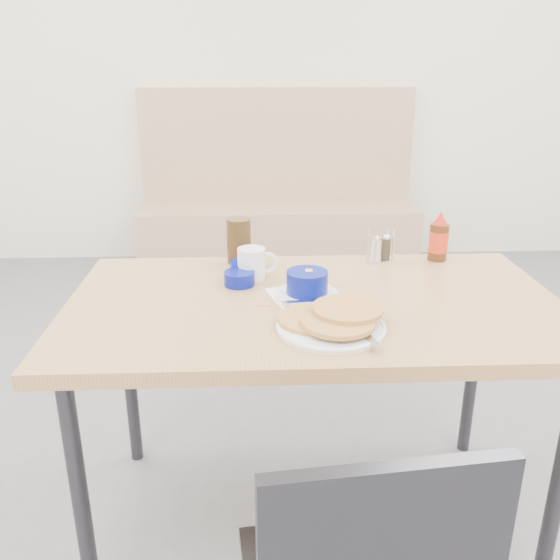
{
  "coord_description": "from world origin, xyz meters",
  "views": [
    {
      "loc": [
        -0.17,
        -1.3,
        1.4
      ],
      "look_at": [
        -0.1,
        0.25,
        0.82
      ],
      "focal_mm": 38.0,
      "sensor_mm": 36.0,
      "label": 1
    }
  ],
  "objects_px": {
    "grits_setting": "(307,287)",
    "syrup_bottle": "(439,239)",
    "booth_bench": "(278,217)",
    "amber_tumbler": "(239,241)",
    "coffee_mug": "(253,263)",
    "butter_bowl": "(239,279)",
    "condiment_caddy": "(381,250)",
    "dining_table": "(314,320)",
    "creamer_bowl": "(247,269)",
    "pancake_plate": "(332,322)"
  },
  "relations": [
    {
      "from": "booth_bench",
      "to": "creamer_bowl",
      "type": "distance_m",
      "value": 2.37
    },
    {
      "from": "butter_bowl",
      "to": "amber_tumbler",
      "type": "bearing_deg",
      "value": 91.2
    },
    {
      "from": "booth_bench",
      "to": "amber_tumbler",
      "type": "height_order",
      "value": "booth_bench"
    },
    {
      "from": "grits_setting",
      "to": "dining_table",
      "type": "bearing_deg",
      "value": -38.78
    },
    {
      "from": "booth_bench",
      "to": "butter_bowl",
      "type": "bearing_deg",
      "value": -95.11
    },
    {
      "from": "pancake_plate",
      "to": "booth_bench",
      "type": "bearing_deg",
      "value": 90.53
    },
    {
      "from": "coffee_mug",
      "to": "creamer_bowl",
      "type": "distance_m",
      "value": 0.04
    },
    {
      "from": "pancake_plate",
      "to": "coffee_mug",
      "type": "relative_size",
      "value": 2.18
    },
    {
      "from": "pancake_plate",
      "to": "amber_tumbler",
      "type": "bearing_deg",
      "value": 114.58
    },
    {
      "from": "coffee_mug",
      "to": "butter_bowl",
      "type": "relative_size",
      "value": 1.36
    },
    {
      "from": "creamer_bowl",
      "to": "syrup_bottle",
      "type": "relative_size",
      "value": 0.61
    },
    {
      "from": "booth_bench",
      "to": "syrup_bottle",
      "type": "xyz_separation_m",
      "value": [
        0.45,
        -2.19,
        0.48
      ]
    },
    {
      "from": "coffee_mug",
      "to": "syrup_bottle",
      "type": "distance_m",
      "value": 0.65
    },
    {
      "from": "creamer_bowl",
      "to": "butter_bowl",
      "type": "distance_m",
      "value": 0.09
    },
    {
      "from": "coffee_mug",
      "to": "syrup_bottle",
      "type": "xyz_separation_m",
      "value": [
        0.63,
        0.16,
        0.02
      ]
    },
    {
      "from": "grits_setting",
      "to": "creamer_bowl",
      "type": "xyz_separation_m",
      "value": [
        -0.17,
        0.2,
        -0.01
      ]
    },
    {
      "from": "dining_table",
      "to": "pancake_plate",
      "type": "height_order",
      "value": "pancake_plate"
    },
    {
      "from": "dining_table",
      "to": "condiment_caddy",
      "type": "distance_m",
      "value": 0.44
    },
    {
      "from": "creamer_bowl",
      "to": "butter_bowl",
      "type": "bearing_deg",
      "value": -103.99
    },
    {
      "from": "booth_bench",
      "to": "butter_bowl",
      "type": "height_order",
      "value": "booth_bench"
    },
    {
      "from": "pancake_plate",
      "to": "creamer_bowl",
      "type": "distance_m",
      "value": 0.46
    },
    {
      "from": "pancake_plate",
      "to": "butter_bowl",
      "type": "bearing_deg",
      "value": 126.64
    },
    {
      "from": "dining_table",
      "to": "pancake_plate",
      "type": "bearing_deg",
      "value": -82.69
    },
    {
      "from": "dining_table",
      "to": "condiment_caddy",
      "type": "xyz_separation_m",
      "value": [
        0.26,
        0.34,
        0.1
      ]
    },
    {
      "from": "condiment_caddy",
      "to": "coffee_mug",
      "type": "bearing_deg",
      "value": 176.56
    },
    {
      "from": "creamer_bowl",
      "to": "amber_tumbler",
      "type": "relative_size",
      "value": 0.68
    },
    {
      "from": "booth_bench",
      "to": "grits_setting",
      "type": "xyz_separation_m",
      "value": [
        -0.02,
        -2.52,
        0.45
      ]
    },
    {
      "from": "pancake_plate",
      "to": "amber_tumbler",
      "type": "height_order",
      "value": "amber_tumbler"
    },
    {
      "from": "grits_setting",
      "to": "condiment_caddy",
      "type": "relative_size",
      "value": 2.44
    },
    {
      "from": "butter_bowl",
      "to": "syrup_bottle",
      "type": "xyz_separation_m",
      "value": [
        0.67,
        0.21,
        0.05
      ]
    },
    {
      "from": "dining_table",
      "to": "grits_setting",
      "type": "distance_m",
      "value": 0.1
    },
    {
      "from": "booth_bench",
      "to": "condiment_caddy",
      "type": "relative_size",
      "value": 17.76
    },
    {
      "from": "booth_bench",
      "to": "dining_table",
      "type": "height_order",
      "value": "booth_bench"
    },
    {
      "from": "booth_bench",
      "to": "amber_tumbler",
      "type": "distance_m",
      "value": 2.26
    },
    {
      "from": "booth_bench",
      "to": "pancake_plate",
      "type": "height_order",
      "value": "booth_bench"
    },
    {
      "from": "amber_tumbler",
      "to": "pancake_plate",
      "type": "bearing_deg",
      "value": -65.42
    },
    {
      "from": "creamer_bowl",
      "to": "syrup_bottle",
      "type": "bearing_deg",
      "value": 11.24
    },
    {
      "from": "dining_table",
      "to": "butter_bowl",
      "type": "bearing_deg",
      "value": 149.31
    },
    {
      "from": "booth_bench",
      "to": "amber_tumbler",
      "type": "xyz_separation_m",
      "value": [
        -0.22,
        -2.19,
        0.49
      ]
    },
    {
      "from": "coffee_mug",
      "to": "booth_bench",
      "type": "bearing_deg",
      "value": 85.76
    },
    {
      "from": "booth_bench",
      "to": "dining_table",
      "type": "xyz_separation_m",
      "value": [
        0.0,
        -2.53,
        0.35
      ]
    },
    {
      "from": "condiment_caddy",
      "to": "dining_table",
      "type": "bearing_deg",
      "value": -150.65
    },
    {
      "from": "pancake_plate",
      "to": "butter_bowl",
      "type": "relative_size",
      "value": 2.95
    },
    {
      "from": "coffee_mug",
      "to": "syrup_bottle",
      "type": "relative_size",
      "value": 0.76
    },
    {
      "from": "grits_setting",
      "to": "butter_bowl",
      "type": "relative_size",
      "value": 2.79
    },
    {
      "from": "pancake_plate",
      "to": "amber_tumbler",
      "type": "relative_size",
      "value": 1.83
    },
    {
      "from": "booth_bench",
      "to": "butter_bowl",
      "type": "distance_m",
      "value": 2.45
    },
    {
      "from": "condiment_caddy",
      "to": "syrup_bottle",
      "type": "xyz_separation_m",
      "value": [
        0.19,
        0.0,
        0.03
      ]
    },
    {
      "from": "amber_tumbler",
      "to": "booth_bench",
      "type": "bearing_deg",
      "value": 84.28
    },
    {
      "from": "grits_setting",
      "to": "syrup_bottle",
      "type": "xyz_separation_m",
      "value": [
        0.47,
        0.32,
        0.04
      ]
    }
  ]
}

